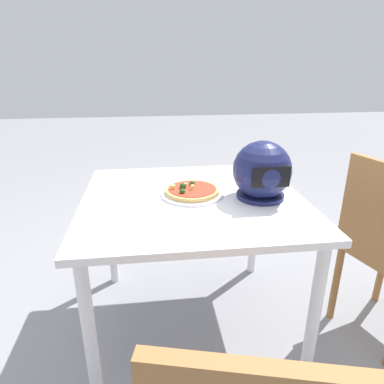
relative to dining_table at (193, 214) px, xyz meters
The scene contains 5 objects.
ground_plane 0.62m from the dining_table, ahead, with size 14.00×14.00×0.00m, color gray.
dining_table is the anchor object (origin of this frame).
pizza_plate 0.09m from the dining_table, 78.82° to the right, with size 0.29×0.29×0.01m, color white.
pizza 0.11m from the dining_table, 75.39° to the right, with size 0.25×0.25×0.05m.
motorcycle_helmet 0.37m from the dining_table, behind, with size 0.26×0.26×0.26m.
Camera 1 is at (0.18, 1.42, 1.29)m, focal length 31.85 mm.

